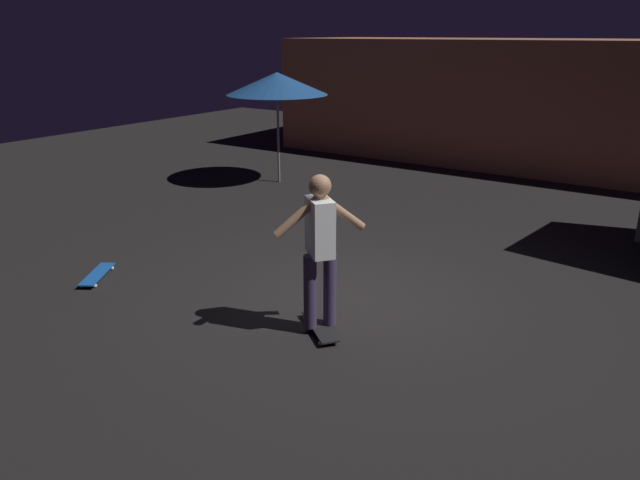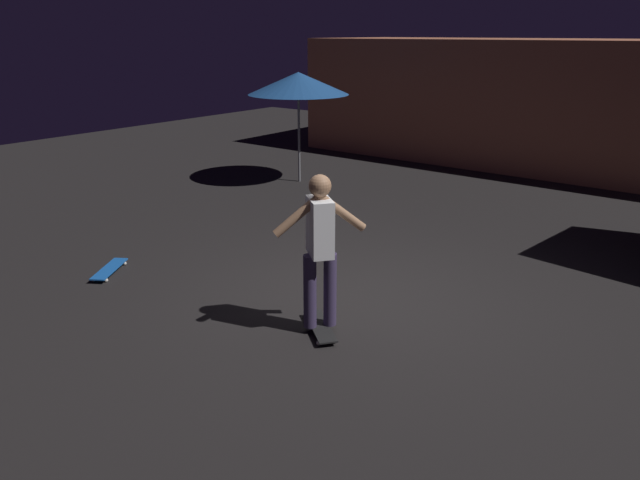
% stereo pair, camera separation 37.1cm
% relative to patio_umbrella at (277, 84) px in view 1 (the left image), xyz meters
% --- Properties ---
extents(ground_plane, '(28.00, 28.00, 0.00)m').
position_rel_patio_umbrella_xyz_m(ground_plane, '(4.40, -4.25, -2.07)').
color(ground_plane, black).
extents(low_building, '(13.19, 3.85, 2.92)m').
position_rel_patio_umbrella_xyz_m(low_building, '(4.17, 5.24, -0.61)').
color(low_building, '#B76B4C').
rests_on(low_building, ground_plane).
extents(patio_umbrella, '(2.10, 2.10, 2.30)m').
position_rel_patio_umbrella_xyz_m(patio_umbrella, '(0.00, 0.00, 0.00)').
color(patio_umbrella, slate).
rests_on(patio_umbrella, ground_plane).
extents(skateboard_ridden, '(0.73, 0.64, 0.07)m').
position_rel_patio_umbrella_xyz_m(skateboard_ridden, '(4.57, -5.17, -2.02)').
color(skateboard_ridden, black).
rests_on(skateboard_ridden, ground_plane).
extents(skateboard_spare, '(0.59, 0.77, 0.07)m').
position_rel_patio_umbrella_xyz_m(skateboard_spare, '(1.31, -5.61, -2.02)').
color(skateboard_spare, '#1959B2').
rests_on(skateboard_spare, ground_plane).
extents(skater, '(0.69, 0.82, 1.67)m').
position_rel_patio_umbrella_xyz_m(skater, '(4.57, -5.17, -1.04)').
color(skater, '#382D4C').
rests_on(skater, skateboard_ridden).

